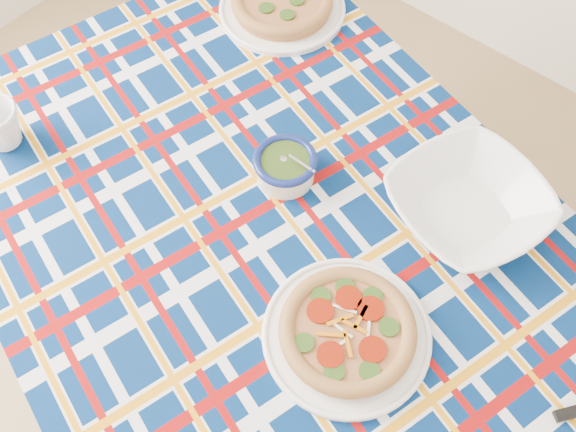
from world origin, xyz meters
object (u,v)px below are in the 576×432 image
Objects in this scene: dining_table at (296,281)px; serving_bowl at (468,204)px; main_focaccia_plate at (347,330)px; pesto_bowl at (285,165)px.

serving_bowl is (0.17, 0.27, 0.11)m from dining_table.
main_focaccia_plate is at bearing -93.82° from serving_bowl.
pesto_bowl is at bearing 147.38° from main_focaccia_plate.
main_focaccia_plate is 2.38× the size of pesto_bowl.
pesto_bowl reaches higher than serving_bowl.
main_focaccia_plate is (0.15, -0.05, 0.10)m from dining_table.
pesto_bowl is at bearing -154.22° from serving_bowl.
pesto_bowl is (-0.13, 0.13, 0.11)m from dining_table.
dining_table is 0.21m from pesto_bowl.
dining_table is 0.34m from serving_bowl.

